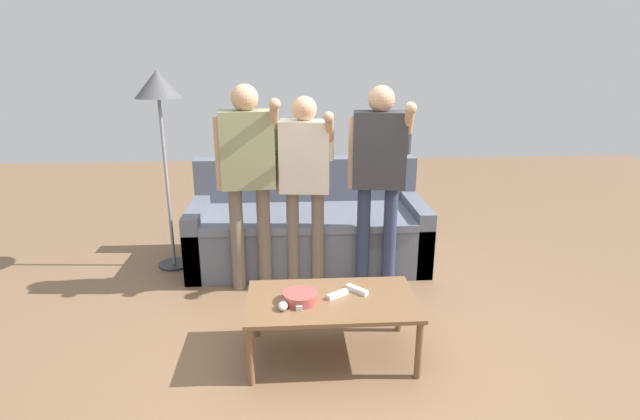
{
  "coord_description": "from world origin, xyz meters",
  "views": [
    {
      "loc": [
        -0.29,
        -2.76,
        1.86
      ],
      "look_at": [
        -0.08,
        0.45,
        0.82
      ],
      "focal_mm": 28.13,
      "sensor_mm": 36.0,
      "label": 1
    }
  ],
  "objects_px": {
    "game_remote_wand_near": "(300,303)",
    "game_remote_wand_spare": "(338,294)",
    "floor_lamp": "(159,97)",
    "couch": "(308,229)",
    "player_left": "(248,165)",
    "snack_bowl": "(300,297)",
    "player_right": "(379,165)",
    "player_center": "(305,171)",
    "game_remote_nunchuk": "(283,306)",
    "coffee_table": "(332,305)",
    "game_remote_wand_far": "(357,290)"
  },
  "relations": [
    {
      "from": "game_remote_wand_near",
      "to": "game_remote_wand_spare",
      "type": "xyz_separation_m",
      "value": [
        0.24,
        0.09,
        0.0
      ]
    },
    {
      "from": "floor_lamp",
      "to": "game_remote_wand_spare",
      "type": "relative_size",
      "value": 11.89
    },
    {
      "from": "couch",
      "to": "player_left",
      "type": "bearing_deg",
      "value": -131.9
    },
    {
      "from": "snack_bowl",
      "to": "game_remote_wand_near",
      "type": "bearing_deg",
      "value": -93.9
    },
    {
      "from": "snack_bowl",
      "to": "player_right",
      "type": "bearing_deg",
      "value": 57.12
    },
    {
      "from": "player_center",
      "to": "player_right",
      "type": "distance_m",
      "value": 0.57
    },
    {
      "from": "couch",
      "to": "player_left",
      "type": "height_order",
      "value": "player_left"
    },
    {
      "from": "game_remote_wand_near",
      "to": "floor_lamp",
      "type": "bearing_deg",
      "value": 125.42
    },
    {
      "from": "snack_bowl",
      "to": "game_remote_nunchuk",
      "type": "distance_m",
      "value": 0.14
    },
    {
      "from": "snack_bowl",
      "to": "coffee_table",
      "type": "bearing_deg",
      "value": 5.52
    },
    {
      "from": "game_remote_wand_far",
      "to": "game_remote_nunchuk",
      "type": "bearing_deg",
      "value": -157.36
    },
    {
      "from": "player_center",
      "to": "floor_lamp",
      "type": "bearing_deg",
      "value": 158.49
    },
    {
      "from": "snack_bowl",
      "to": "game_remote_wand_far",
      "type": "distance_m",
      "value": 0.38
    },
    {
      "from": "couch",
      "to": "game_remote_wand_far",
      "type": "distance_m",
      "value": 1.47
    },
    {
      "from": "coffee_table",
      "to": "game_remote_wand_far",
      "type": "height_order",
      "value": "game_remote_wand_far"
    },
    {
      "from": "couch",
      "to": "game_remote_wand_near",
      "type": "height_order",
      "value": "couch"
    },
    {
      "from": "game_remote_wand_near",
      "to": "game_remote_wand_far",
      "type": "distance_m",
      "value": 0.39
    },
    {
      "from": "game_remote_nunchuk",
      "to": "player_left",
      "type": "distance_m",
      "value": 1.29
    },
    {
      "from": "couch",
      "to": "snack_bowl",
      "type": "xyz_separation_m",
      "value": [
        -0.11,
        -1.54,
        0.12
      ]
    },
    {
      "from": "player_center",
      "to": "player_left",
      "type": "bearing_deg",
      "value": -176.75
    },
    {
      "from": "coffee_table",
      "to": "snack_bowl",
      "type": "distance_m",
      "value": 0.21
    },
    {
      "from": "floor_lamp",
      "to": "game_remote_wand_near",
      "type": "height_order",
      "value": "floor_lamp"
    },
    {
      "from": "game_remote_wand_spare",
      "to": "player_right",
      "type": "bearing_deg",
      "value": 66.79
    },
    {
      "from": "coffee_table",
      "to": "snack_bowl",
      "type": "bearing_deg",
      "value": -174.48
    },
    {
      "from": "game_remote_wand_near",
      "to": "game_remote_wand_spare",
      "type": "bearing_deg",
      "value": 20.93
    },
    {
      "from": "floor_lamp",
      "to": "player_center",
      "type": "height_order",
      "value": "floor_lamp"
    },
    {
      "from": "coffee_table",
      "to": "game_remote_wand_far",
      "type": "distance_m",
      "value": 0.2
    },
    {
      "from": "couch",
      "to": "player_center",
      "type": "relative_size",
      "value": 1.35
    },
    {
      "from": "game_remote_wand_spare",
      "to": "player_left",
      "type": "bearing_deg",
      "value": 121.94
    },
    {
      "from": "player_left",
      "to": "game_remote_wand_spare",
      "type": "xyz_separation_m",
      "value": [
        0.6,
        -0.97,
        -0.61
      ]
    },
    {
      "from": "game_remote_nunchuk",
      "to": "snack_bowl",
      "type": "bearing_deg",
      "value": 40.47
    },
    {
      "from": "coffee_table",
      "to": "game_remote_nunchuk",
      "type": "height_order",
      "value": "game_remote_nunchuk"
    },
    {
      "from": "floor_lamp",
      "to": "game_remote_wand_far",
      "type": "xyz_separation_m",
      "value": [
        1.46,
        -1.4,
        -1.08
      ]
    },
    {
      "from": "floor_lamp",
      "to": "game_remote_wand_far",
      "type": "relative_size",
      "value": 12.08
    },
    {
      "from": "game_remote_wand_far",
      "to": "game_remote_wand_near",
      "type": "bearing_deg",
      "value": -158.17
    },
    {
      "from": "floor_lamp",
      "to": "game_remote_wand_near",
      "type": "distance_m",
      "value": 2.18
    },
    {
      "from": "floor_lamp",
      "to": "player_right",
      "type": "relative_size",
      "value": 1.06
    },
    {
      "from": "coffee_table",
      "to": "game_remote_nunchuk",
      "type": "distance_m",
      "value": 0.33
    },
    {
      "from": "player_right",
      "to": "game_remote_wand_spare",
      "type": "height_order",
      "value": "player_right"
    },
    {
      "from": "game_remote_wand_spare",
      "to": "game_remote_wand_far",
      "type": "bearing_deg",
      "value": 23.52
    },
    {
      "from": "couch",
      "to": "snack_bowl",
      "type": "distance_m",
      "value": 1.55
    },
    {
      "from": "player_center",
      "to": "player_right",
      "type": "xyz_separation_m",
      "value": [
        0.57,
        -0.05,
        0.05
      ]
    },
    {
      "from": "game_remote_nunchuk",
      "to": "player_left",
      "type": "relative_size",
      "value": 0.05
    },
    {
      "from": "snack_bowl",
      "to": "player_left",
      "type": "relative_size",
      "value": 0.13
    },
    {
      "from": "player_center",
      "to": "game_remote_wand_near",
      "type": "distance_m",
      "value": 1.22
    },
    {
      "from": "player_center",
      "to": "game_remote_wand_near",
      "type": "relative_size",
      "value": 9.47
    },
    {
      "from": "floor_lamp",
      "to": "player_right",
      "type": "height_order",
      "value": "floor_lamp"
    },
    {
      "from": "game_remote_wand_near",
      "to": "game_remote_wand_far",
      "type": "relative_size",
      "value": 1.15
    },
    {
      "from": "floor_lamp",
      "to": "coffee_table",
      "type": "bearing_deg",
      "value": -48.9
    },
    {
      "from": "player_center",
      "to": "player_right",
      "type": "height_order",
      "value": "player_right"
    }
  ]
}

